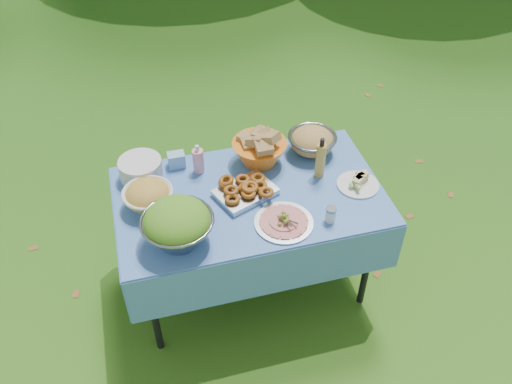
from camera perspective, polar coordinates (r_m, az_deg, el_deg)
ground at (r=3.53m, az=-0.58°, el=-9.38°), size 80.00×80.00×0.00m
picnic_table at (r=3.24m, az=-0.62°, el=-5.22°), size 1.46×0.86×0.76m
salad_bowl at (r=2.67m, az=-8.28°, el=-3.37°), size 0.48×0.48×0.24m
pasta_bowl_white at (r=2.91m, az=-11.31°, el=-0.35°), size 0.34×0.34×0.15m
plate_stack at (r=3.10m, az=-12.04°, el=2.38°), size 0.25×0.25×0.12m
wipes_box at (r=3.16m, az=-8.37°, el=3.37°), size 0.10×0.07×0.09m
sanitizer_bottle at (r=3.07m, az=-6.11°, el=3.51°), size 0.08×0.08×0.18m
bread_bowl at (r=3.12m, az=0.36°, el=4.73°), size 0.40×0.40×0.21m
pasta_bowl_steel at (r=3.23m, az=5.93°, el=5.38°), size 0.30×0.30×0.15m
fried_tray at (r=2.94m, az=-1.13°, el=0.22°), size 0.37×0.32×0.07m
charcuterie_platter at (r=2.79m, az=2.96°, el=-2.81°), size 0.40×0.40×0.07m
oil_bottle at (r=3.03m, az=6.82°, el=3.63°), size 0.06×0.06×0.25m
cheese_plate at (r=3.05m, az=10.73°, el=1.14°), size 0.27×0.27×0.06m
shaker at (r=2.82m, az=7.87°, el=-2.36°), size 0.06×0.06×0.09m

